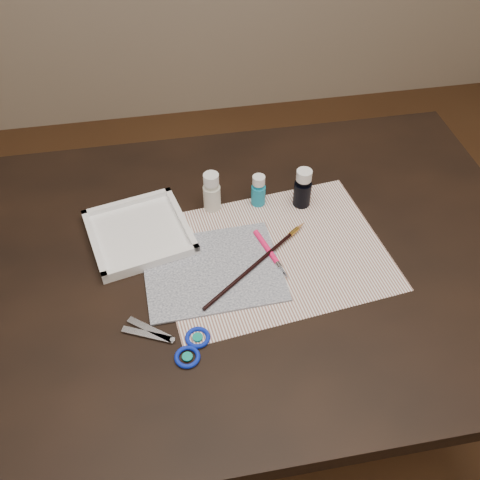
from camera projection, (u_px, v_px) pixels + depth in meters
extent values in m
cube|color=#422614|center=(240.00, 417.00, 1.69)|extent=(3.50, 3.50, 0.02)
cube|color=black|center=(240.00, 351.00, 1.41)|extent=(1.30, 0.90, 0.75)
cube|color=white|center=(273.00, 253.00, 1.14)|extent=(0.51, 0.41, 0.00)
cube|color=#101832|center=(213.00, 270.00, 1.11)|extent=(0.29, 0.23, 0.00)
cylinder|color=silver|center=(212.00, 192.00, 1.21)|extent=(0.05, 0.05, 0.10)
cylinder|color=teal|center=(258.00, 190.00, 1.23)|extent=(0.04, 0.04, 0.08)
cylinder|color=black|center=(303.00, 188.00, 1.22)|extent=(0.05, 0.05, 0.10)
cube|color=white|center=(139.00, 232.00, 1.17)|extent=(0.25, 0.25, 0.03)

